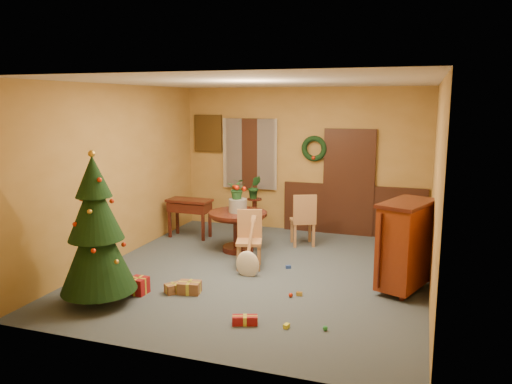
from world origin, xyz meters
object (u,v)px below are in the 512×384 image
at_px(sideboard, 405,243).
at_px(writing_desk, 190,209).
at_px(christmas_tree, 96,232).
at_px(chair_near, 249,237).
at_px(dining_table, 238,224).

bearing_deg(sideboard, writing_desk, 159.24).
height_order(christmas_tree, sideboard, christmas_tree).
xyz_separation_m(christmas_tree, writing_desk, (-0.31, 3.31, -0.39)).
height_order(chair_near, writing_desk, chair_near).
distance_m(christmas_tree, sideboard, 4.17).
xyz_separation_m(writing_desk, sideboard, (4.08, -1.55, 0.11)).
bearing_deg(christmas_tree, sideboard, 24.97).
bearing_deg(chair_near, christmas_tree, -124.28).
bearing_deg(christmas_tree, dining_table, 71.63).
relative_size(dining_table, sideboard, 0.81).
bearing_deg(dining_table, sideboard, -18.97).
bearing_deg(writing_desk, sideboard, -20.76).
bearing_deg(dining_table, chair_near, -56.97).
relative_size(dining_table, writing_desk, 1.20).
height_order(writing_desk, sideboard, sideboard).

